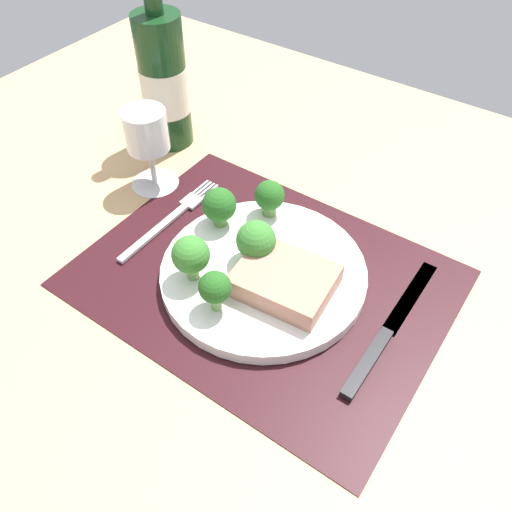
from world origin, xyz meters
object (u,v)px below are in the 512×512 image
object	(u,v)px
plate	(263,273)
wine_glass	(147,137)
steak	(285,280)
knife	(385,335)
wine_bottle	(164,80)
fork	(171,218)

from	to	relation	value
plate	wine_glass	xyz separation A→B (cm)	(-23.85, 6.24, 7.15)
steak	wine_glass	bearing A→B (deg)	165.04
knife	wine_bottle	size ratio (longest dim) A/B	0.77
plate	knife	size ratio (longest dim) A/B	1.10
steak	wine_glass	world-z (taller)	wine_glass
fork	knife	distance (cm)	32.68
knife	wine_bottle	bearing A→B (deg)	161.77
plate	wine_glass	world-z (taller)	wine_glass
fork	knife	xyz separation A→B (cm)	(32.67, -0.89, 0.05)
knife	wine_glass	bearing A→B (deg)	172.73
steak	wine_bottle	world-z (taller)	wine_bottle
fork	steak	bearing A→B (deg)	-10.39
knife	wine_glass	world-z (taller)	wine_glass
wine_bottle	fork	bearing A→B (deg)	-48.90
fork	wine_bottle	xyz separation A→B (cm)	(-12.98, 14.88, 9.97)
knife	wine_glass	xyz separation A→B (cm)	(-40.10, 5.71, 7.65)
knife	wine_glass	distance (cm)	41.22
wine_bottle	wine_glass	bearing A→B (deg)	-61.11
plate	fork	distance (cm)	16.49
wine_bottle	wine_glass	distance (cm)	11.72
steak	knife	xyz separation A→B (cm)	(12.49, 1.66, -2.69)
steak	plate	bearing A→B (deg)	163.19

